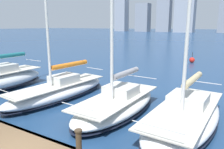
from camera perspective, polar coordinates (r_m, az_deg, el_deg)
sailboat_tan at (r=11.44m, az=18.49°, el=-9.93°), size 3.31×8.13×10.98m
sailboat_grey at (r=12.41m, az=1.38°, el=-7.43°), size 3.02×7.29×10.27m
sailboat_orange at (r=15.18m, az=-13.62°, el=-3.82°), size 3.06×8.41×11.68m
sailboat_teal at (r=18.95m, az=-27.22°, el=-1.16°), size 2.71×7.29×11.89m
mooring_post at (r=7.68m, az=-8.69°, el=-16.99°), size 0.26×0.26×0.91m
channel_buoy at (r=31.03m, az=20.16°, el=3.59°), size 0.70×0.70×1.40m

